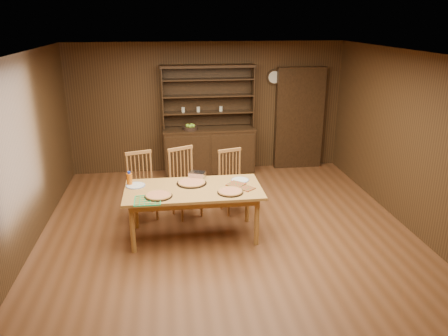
{
  "coord_description": "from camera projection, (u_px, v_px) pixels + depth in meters",
  "views": [
    {
      "loc": [
        -0.81,
        -5.71,
        3.06
      ],
      "look_at": [
        -0.0,
        0.4,
        0.91
      ],
      "focal_mm": 35.0,
      "sensor_mm": 36.0,
      "label": 1
    }
  ],
  "objects": [
    {
      "name": "plate_left",
      "position": [
        136.0,
        185.0,
        6.27
      ],
      "size": [
        0.28,
        0.28,
        0.02
      ],
      "color": "silver",
      "rests_on": "dining_table"
    },
    {
      "name": "pizza_right",
      "position": [
        230.0,
        192.0,
        6.03
      ],
      "size": [
        0.36,
        0.36,
        0.04
      ],
      "color": "black",
      "rests_on": "dining_table"
    },
    {
      "name": "foil_dish",
      "position": [
        197.0,
        175.0,
        6.57
      ],
      "size": [
        0.28,
        0.24,
        0.09
      ],
      "primitive_type": "cube",
      "rotation": [
        0.0,
        0.0,
        -0.37
      ],
      "color": "silver",
      "rests_on": "dining_table"
    },
    {
      "name": "plate_right",
      "position": [
        240.0,
        180.0,
        6.48
      ],
      "size": [
        0.26,
        0.26,
        0.02
      ],
      "color": "silver",
      "rests_on": "dining_table"
    },
    {
      "name": "chair_left",
      "position": [
        142.0,
        183.0,
        6.89
      ],
      "size": [
        0.54,
        0.52,
        1.07
      ],
      "rotation": [
        0.0,
        0.0,
        0.28
      ],
      "color": "#A76739",
      "rests_on": "floor"
    },
    {
      "name": "cooling_rack",
      "position": [
        148.0,
        200.0,
        5.77
      ],
      "size": [
        0.36,
        0.36,
        0.02
      ],
      "primitive_type": null,
      "rotation": [
        0.0,
        0.0,
        0.08
      ],
      "color": "#0DB360",
      "rests_on": "dining_table"
    },
    {
      "name": "pizza_center",
      "position": [
        192.0,
        182.0,
        6.36
      ],
      "size": [
        0.44,
        0.44,
        0.04
      ],
      "color": "black",
      "rests_on": "dining_table"
    },
    {
      "name": "pizza_left",
      "position": [
        158.0,
        195.0,
        5.9
      ],
      "size": [
        0.38,
        0.38,
        0.04
      ],
      "color": "black",
      "rests_on": "dining_table"
    },
    {
      "name": "room_shell",
      "position": [
        228.0,
        131.0,
        5.94
      ],
      "size": [
        6.0,
        6.0,
        6.0
      ],
      "color": "white",
      "rests_on": "floor"
    },
    {
      "name": "chair_right",
      "position": [
        232.0,
        179.0,
        7.14
      ],
      "size": [
        0.52,
        0.5,
        1.03
      ],
      "rotation": [
        0.0,
        0.0,
        0.28
      ],
      "color": "#A76739",
      "rests_on": "floor"
    },
    {
      "name": "juice_bottle",
      "position": [
        129.0,
        179.0,
        6.28
      ],
      "size": [
        0.08,
        0.08,
        0.21
      ],
      "color": "#D9610B",
      "rests_on": "dining_table"
    },
    {
      "name": "wall_clock",
      "position": [
        274.0,
        77.0,
        8.76
      ],
      "size": [
        0.3,
        0.05,
        0.3
      ],
      "color": "#311D10",
      "rests_on": "room_shell"
    },
    {
      "name": "dining_table",
      "position": [
        193.0,
        193.0,
        6.21
      ],
      "size": [
        1.94,
        0.97,
        0.75
      ],
      "color": "#B1803D",
      "rests_on": "floor"
    },
    {
      "name": "pot_holder_b",
      "position": [
        236.0,
        184.0,
        6.31
      ],
      "size": [
        0.31,
        0.31,
        0.02
      ],
      "primitive_type": "cube",
      "rotation": [
        0.0,
        0.0,
        -0.71
      ],
      "color": "red",
      "rests_on": "dining_table"
    },
    {
      "name": "fruit_bowl",
      "position": [
        190.0,
        127.0,
        8.6
      ],
      "size": [
        0.3,
        0.3,
        0.12
      ],
      "color": "black",
      "rests_on": "china_hutch"
    },
    {
      "name": "pot_holder_a",
      "position": [
        247.0,
        188.0,
        6.17
      ],
      "size": [
        0.26,
        0.26,
        0.01
      ],
      "primitive_type": "cube",
      "rotation": [
        0.0,
        0.0,
        0.68
      ],
      "color": "red",
      "rests_on": "dining_table"
    },
    {
      "name": "chair_center",
      "position": [
        184.0,
        180.0,
        6.97
      ],
      "size": [
        0.59,
        0.58,
        1.11
      ],
      "rotation": [
        0.0,
        0.0,
        0.43
      ],
      "color": "#A76739",
      "rests_on": "floor"
    },
    {
      "name": "doorway",
      "position": [
        299.0,
        118.0,
        9.06
      ],
      "size": [
        1.0,
        0.18,
        2.1
      ],
      "primitive_type": "cube",
      "color": "#311D10",
      "rests_on": "floor"
    },
    {
      "name": "floor",
      "position": [
        228.0,
        235.0,
        6.46
      ],
      "size": [
        6.0,
        6.0,
        0.0
      ],
      "primitive_type": "plane",
      "color": "brown",
      "rests_on": "ground"
    },
    {
      "name": "china_hutch",
      "position": [
        209.0,
        145.0,
        8.84
      ],
      "size": [
        1.84,
        0.52,
        2.17
      ],
      "color": "#311D10",
      "rests_on": "floor"
    }
  ]
}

